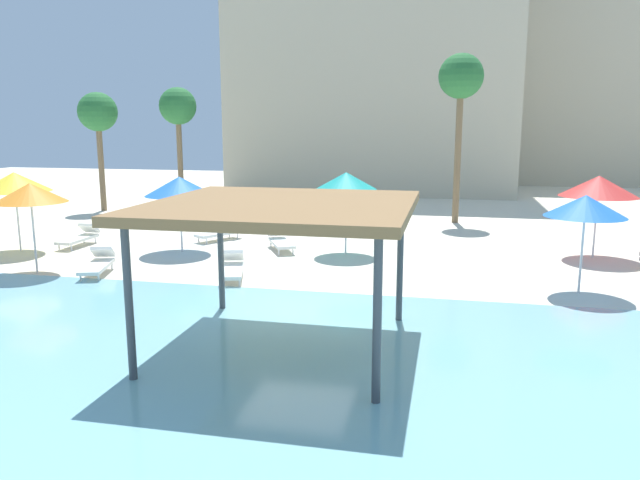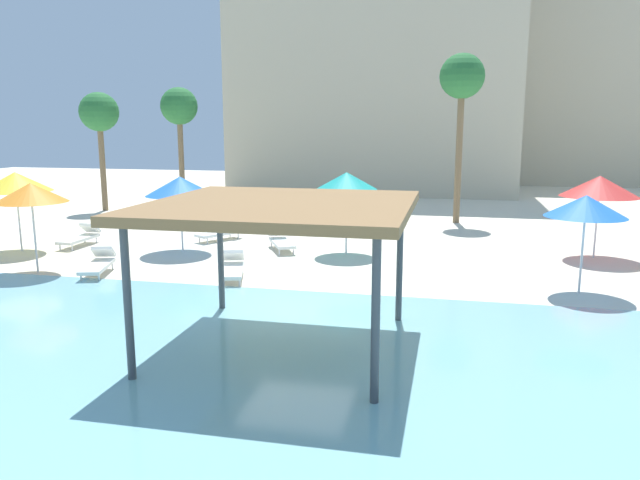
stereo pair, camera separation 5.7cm
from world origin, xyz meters
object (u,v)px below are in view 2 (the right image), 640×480
Objects in this scene: lounge_chair_0 at (99,263)px; lounge_chair_4 at (281,240)px; beach_umbrella_blue_4 at (586,206)px; beach_umbrella_blue_2 at (180,186)px; beach_umbrella_red_3 at (600,186)px; palm_tree_0 at (462,81)px; palm_tree_2 at (179,109)px; beach_umbrella_teal_0 at (347,181)px; palm_tree_1 at (99,114)px; lounge_chair_1 at (223,231)px; beach_umbrella_yellow_1 at (15,182)px; lounge_chair_2 at (81,236)px; shade_pavilion at (281,210)px; beach_umbrella_orange_5 at (31,193)px; lounge_chair_3 at (232,267)px.

lounge_chair_4 is (4.20, 4.49, 0.00)m from lounge_chair_0.
beach_umbrella_blue_4 is 13.38m from lounge_chair_0.
beach_umbrella_blue_2 is 13.64m from beach_umbrella_red_3.
palm_tree_0 reaches higher than palm_tree_2.
beach_umbrella_blue_2 reaches higher than beach_umbrella_blue_4.
palm_tree_1 is at bearing 151.01° from beach_umbrella_teal_0.
palm_tree_0 reaches higher than lounge_chair_1.
lounge_chair_4 is (8.61, 2.16, -2.05)m from beach_umbrella_yellow_1.
beach_umbrella_blue_4 is 1.34× the size of lounge_chair_2.
shade_pavilion is 13.14m from beach_umbrella_yellow_1.
beach_umbrella_red_3 is at bearing 7.62° from beach_umbrella_teal_0.
shade_pavilion reaches higher than lounge_chair_0.
beach_umbrella_orange_5 is 1.32× the size of lounge_chair_0.
lounge_chair_2 is 16.48m from palm_tree_0.
lounge_chair_3 is at bearing -46.41° from beach_umbrella_blue_2.
beach_umbrella_yellow_1 reaches higher than lounge_chair_1.
lounge_chair_1 is (-4.96, 1.40, -2.12)m from beach_umbrella_teal_0.
lounge_chair_4 is (2.65, -1.27, 0.00)m from lounge_chair_1.
beach_umbrella_teal_0 is 1.37× the size of lounge_chair_3.
lounge_chair_2 is 7.70m from lounge_chair_3.
palm_tree_2 is at bearing -167.38° from lounge_chair_4.
palm_tree_0 reaches higher than beach_umbrella_blue_4.
beach_umbrella_teal_0 reaches higher than beach_umbrella_blue_2.
palm_tree_2 reaches higher than beach_umbrella_red_3.
beach_umbrella_yellow_1 is 1.01× the size of beach_umbrella_red_3.
lounge_chair_0 is at bearing -59.10° from palm_tree_1.
lounge_chair_1 is at bearing -173.17° from lounge_chair_3.
beach_umbrella_teal_0 is 14.61m from palm_tree_2.
beach_umbrella_blue_4 is 12.81m from lounge_chair_1.
shade_pavilion is 8.50m from lounge_chair_0.
beach_umbrella_orange_5 is (-16.38, -5.63, 0.01)m from beach_umbrella_red_3.
beach_umbrella_yellow_1 is 8.84m from lounge_chair_3.
lounge_chair_2 is at bearing -34.78° from lounge_chair_1.
shade_pavilion is 0.83× the size of palm_tree_1.
beach_umbrella_orange_5 is 1.39× the size of lounge_chair_2.
lounge_chair_4 is at bearing -49.93° from palm_tree_2.
palm_tree_1 is at bearing -153.11° from lounge_chair_2.
shade_pavilion is 2.49× the size of lounge_chair_1.
lounge_chair_0 is 0.34× the size of palm_tree_1.
lounge_chair_1 and lounge_chair_4 have the same top height.
palm_tree_1 is (-13.65, 7.56, 2.29)m from beach_umbrella_teal_0.
beach_umbrella_blue_4 is at bearing 39.70° from shade_pavilion.
beach_umbrella_blue_2 is at bearing 126.12° from shade_pavilion.
beach_umbrella_blue_2 is (5.41, 1.13, -0.14)m from beach_umbrella_yellow_1.
beach_umbrella_red_3 is at bearing 8.33° from beach_umbrella_blue_2.
beach_umbrella_red_3 is 1.01× the size of beach_umbrella_orange_5.
beach_umbrella_yellow_1 reaches higher than lounge_chair_0.
beach_umbrella_blue_2 is at bearing -99.56° from lounge_chair_4.
shade_pavilion is at bearing -26.34° from beach_umbrella_orange_5.
palm_tree_1 is at bearing -144.18° from palm_tree_2.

